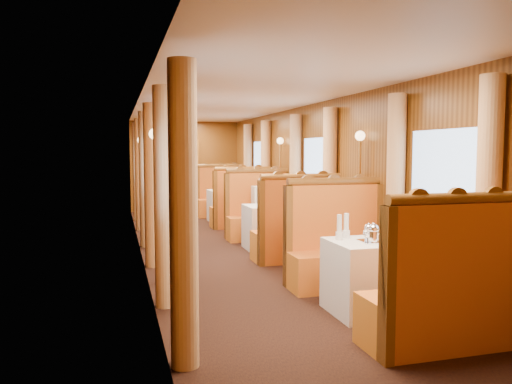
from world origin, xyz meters
name	(u,v)px	position (x,y,z in m)	size (l,w,h in m)	color
floor	(234,251)	(0.00, 0.00, 0.00)	(3.00, 12.00, 0.01)	black
ceiling	(233,100)	(0.00, 0.00, 2.50)	(3.00, 12.00, 0.01)	silver
wall_far	(185,166)	(0.00, 6.00, 1.25)	(3.00, 2.50, 0.01)	brown
wall_near	(504,235)	(0.00, -6.00, 1.25)	(3.00, 2.50, 0.01)	brown
wall_left	(141,178)	(-1.50, 0.00, 1.25)	(12.00, 2.50, 0.01)	brown
wall_right	(317,175)	(1.50, 0.00, 1.25)	(12.00, 2.50, 0.01)	brown
doorway_far	(185,175)	(0.00, 5.97, 1.00)	(0.80, 0.04, 2.00)	brown
table_near	(380,276)	(0.75, -3.50, 0.38)	(1.05, 0.72, 0.75)	white
banquette_near_fwd	(442,299)	(0.75, -4.51, 0.42)	(1.30, 0.55, 1.34)	#BD3E15
banquette_near_aft	(338,252)	(0.75, -2.49, 0.42)	(1.30, 0.55, 1.34)	#BD3E15
table_mid	(276,227)	(0.75, 0.00, 0.38)	(1.05, 0.72, 0.75)	white
banquette_mid_fwd	(297,233)	(0.75, -1.01, 0.42)	(1.30, 0.55, 1.34)	#BD3E15
banquette_mid_aft	(260,217)	(0.75, 1.01, 0.42)	(1.30, 0.55, 1.34)	#BD3E15
table_far	(231,206)	(0.75, 3.50, 0.38)	(1.05, 0.72, 0.75)	white
banquette_far_fwd	(241,208)	(0.75, 2.49, 0.42)	(1.30, 0.55, 1.34)	#BD3E15
banquette_far_aft	(222,200)	(0.75, 4.51, 0.42)	(1.30, 0.55, 1.34)	#BD3E15
tea_tray	(376,241)	(0.66, -3.56, 0.76)	(0.34, 0.26, 0.01)	silver
teapot_left	(373,236)	(0.59, -3.62, 0.82)	(0.18, 0.14, 0.15)	silver
teapot_right	(384,237)	(0.72, -3.61, 0.81)	(0.14, 0.11, 0.12)	silver
teapot_back	(368,234)	(0.65, -3.42, 0.81)	(0.15, 0.12, 0.13)	silver
fruit_plate	(414,239)	(1.06, -3.62, 0.77)	(0.23, 0.23, 0.05)	white
cup_inboard	(339,230)	(0.34, -3.36, 0.86)	(0.08, 0.08, 0.26)	white
cup_outboard	(346,228)	(0.46, -3.28, 0.86)	(0.08, 0.08, 0.26)	white
rose_vase_mid	(275,195)	(0.72, -0.02, 0.93)	(0.06, 0.06, 0.36)	silver
rose_vase_far	(230,183)	(0.71, 3.47, 0.93)	(0.06, 0.06, 0.36)	silver
window_left_near	(160,175)	(-1.49, -3.50, 1.45)	(1.20, 0.90, 0.01)	#86ADDE
curtain_left_near_a	(184,216)	(-1.38, -4.28, 1.18)	(0.22, 0.22, 2.35)	#E4AF75
curtain_left_near_b	(164,198)	(-1.38, -2.72, 1.18)	(0.22, 0.22, 2.35)	#E4AF75
window_right_near	(444,172)	(1.49, -3.50, 1.45)	(1.20, 0.90, 0.01)	#86ADDE
curtain_right_near_a	(488,206)	(1.38, -4.28, 1.18)	(0.22, 0.22, 2.35)	#E4AF75
curtain_right_near_b	(395,192)	(1.38, -2.72, 1.18)	(0.22, 0.22, 2.35)	#E4AF75
window_left_mid	(141,165)	(-1.49, 0.00, 1.45)	(1.20, 0.90, 0.01)	#86ADDE
curtain_left_mid_a	(152,186)	(-1.38, -0.78, 1.18)	(0.22, 0.22, 2.35)	#E4AF75
curtain_left_mid_b	(146,180)	(-1.38, 0.78, 1.18)	(0.22, 0.22, 2.35)	#E4AF75
window_right_mid	(317,164)	(1.49, 0.00, 1.45)	(1.20, 0.90, 0.01)	#86ADDE
curtain_right_mid_a	(329,182)	(1.38, -0.78, 1.18)	(0.22, 0.22, 2.35)	#E4AF75
curtain_right_mid_b	(295,177)	(1.38, 0.78, 1.18)	(0.22, 0.22, 2.35)	#E4AF75
window_left_far	(134,161)	(-1.49, 3.50, 1.45)	(1.20, 0.90, 0.01)	#86ADDE
curtain_left_far_a	(140,175)	(-1.38, 2.72, 1.18)	(0.22, 0.22, 2.35)	#E4AF75
curtain_left_far_b	(137,172)	(-1.38, 4.28, 1.18)	(0.22, 0.22, 2.35)	#E4AF75
window_right_far	(261,160)	(1.49, 3.50, 1.45)	(1.20, 0.90, 0.01)	#86ADDE
curtain_right_far_a	(266,173)	(1.38, 2.72, 1.18)	(0.22, 0.22, 2.35)	#E4AF75
curtain_right_far_b	(248,171)	(1.38, 4.28, 1.18)	(0.22, 0.22, 2.35)	#E4AF75
sconce_left_fore	(155,174)	(-1.40, -1.75, 1.38)	(0.14, 0.14, 1.95)	#BF8C3F
sconce_right_fore	(360,172)	(1.40, -1.75, 1.38)	(0.14, 0.14, 1.95)	#BF8C3F
sconce_left_aft	(141,166)	(-1.40, 1.75, 1.38)	(0.14, 0.14, 1.95)	#BF8C3F
sconce_right_aft	(280,165)	(1.40, 1.75, 1.38)	(0.14, 0.14, 1.95)	#BF8C3F
steward	(180,200)	(-0.85, 0.26, 0.86)	(0.63, 0.41, 1.71)	navy
passenger	(264,201)	(0.75, 0.75, 0.74)	(0.40, 0.44, 0.76)	beige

